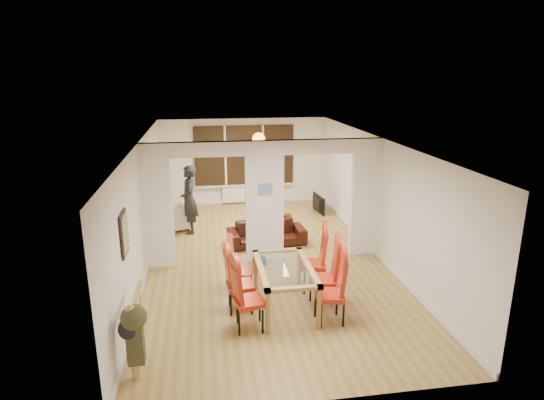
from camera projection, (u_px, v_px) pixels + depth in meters
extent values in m
cube|color=#A07E40|center=(265.00, 259.00, 9.92)|extent=(5.00, 9.00, 0.01)
cube|color=white|center=(265.00, 202.00, 9.56)|extent=(5.00, 0.18, 2.60)
cube|color=black|center=(244.00, 155.00, 13.73)|extent=(3.00, 0.08, 1.80)
cube|color=white|center=(245.00, 194.00, 14.02)|extent=(1.40, 0.08, 0.50)
sphere|color=orange|center=(259.00, 139.00, 12.51)|extent=(0.36, 0.36, 0.36)
cube|color=gray|center=(124.00, 233.00, 6.84)|extent=(0.04, 0.52, 0.67)
cube|color=#4C8CD8|center=(265.00, 189.00, 9.39)|extent=(0.30, 0.03, 0.25)
imported|color=black|center=(267.00, 233.00, 10.72)|extent=(1.88, 0.85, 0.53)
imported|color=beige|center=(176.00, 217.00, 11.69)|extent=(0.91, 0.92, 0.67)
imported|color=black|center=(189.00, 200.00, 11.33)|extent=(0.66, 0.46, 1.73)
imported|color=black|center=(316.00, 204.00, 13.14)|extent=(0.90, 0.21, 0.51)
cylinder|color=#143F19|center=(274.00, 210.00, 12.17)|extent=(0.08, 0.08, 0.30)
imported|color=black|center=(282.00, 216.00, 12.13)|extent=(0.23, 0.23, 0.06)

